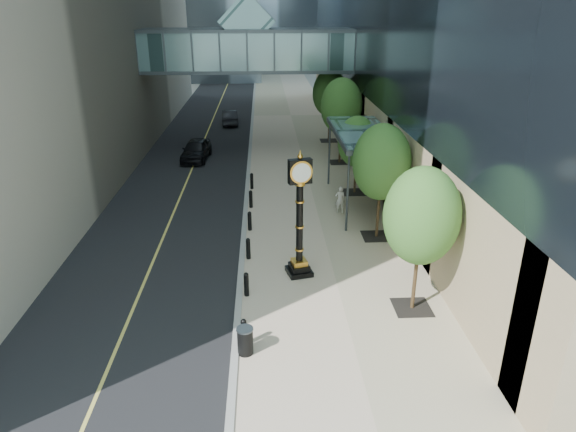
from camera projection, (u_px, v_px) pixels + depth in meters
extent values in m
plane|color=gray|center=(327.00, 363.00, 16.59)|extent=(320.00, 320.00, 0.00)
cube|color=black|center=(214.00, 117.00, 53.21)|extent=(8.00, 180.00, 0.02)
cube|color=#B8A48E|center=(291.00, 116.00, 53.56)|extent=(8.00, 180.00, 0.06)
cube|color=gray|center=(253.00, 116.00, 53.38)|extent=(0.25, 180.00, 0.07)
cube|color=slate|center=(248.00, 50.00, 39.45)|extent=(17.00, 4.00, 3.00)
cube|color=#383F44|center=(248.00, 70.00, 40.01)|extent=(17.00, 4.20, 0.25)
cube|color=#383F44|center=(247.00, 30.00, 38.90)|extent=(17.00, 4.20, 0.25)
cube|color=slate|center=(247.00, 21.00, 38.66)|extent=(4.24, 3.00, 4.24)
cube|color=#383F44|center=(362.00, 134.00, 28.08)|extent=(3.00, 8.00, 0.25)
cube|color=slate|center=(362.00, 131.00, 28.02)|extent=(2.80, 7.80, 0.06)
cylinder|color=#383F44|center=(348.00, 193.00, 25.40)|extent=(0.12, 0.12, 4.20)
cylinder|color=#383F44|center=(329.00, 153.00, 32.23)|extent=(0.12, 0.12, 4.20)
cylinder|color=black|center=(244.00, 334.00, 17.19)|extent=(0.20, 0.20, 0.90)
cylinder|color=black|center=(246.00, 285.00, 20.15)|extent=(0.20, 0.20, 0.90)
cylinder|color=black|center=(248.00, 250.00, 23.10)|extent=(0.20, 0.20, 0.90)
cylinder|color=black|center=(250.00, 222.00, 26.06)|extent=(0.20, 0.20, 0.90)
cylinder|color=black|center=(251.00, 200.00, 29.01)|extent=(0.20, 0.20, 0.90)
cylinder|color=black|center=(252.00, 182.00, 31.97)|extent=(0.20, 0.20, 0.90)
cube|color=black|center=(412.00, 307.00, 19.49)|extent=(1.40, 1.40, 0.02)
cylinder|color=#3A2D18|center=(416.00, 273.00, 18.93)|extent=(0.14, 0.14, 2.96)
ellipsoid|color=#2E5B21|center=(422.00, 216.00, 18.06)|extent=(2.72, 2.72, 3.62)
cube|color=black|center=(376.00, 236.00, 25.50)|extent=(1.40, 1.40, 0.02)
cylinder|color=#3A2D18|center=(378.00, 208.00, 24.93)|extent=(0.14, 0.14, 3.01)
ellipsoid|color=#2E5B21|center=(382.00, 162.00, 24.04)|extent=(2.75, 2.75, 3.67)
cube|color=black|center=(354.00, 192.00, 31.50)|extent=(1.40, 1.40, 0.02)
cylinder|color=#3A2D18|center=(355.00, 173.00, 31.03)|extent=(0.14, 0.14, 2.51)
ellipsoid|color=#2E5B21|center=(357.00, 141.00, 30.29)|extent=(2.30, 2.30, 3.06)
cube|color=black|center=(339.00, 162.00, 37.50)|extent=(1.40, 1.40, 0.02)
cylinder|color=#3A2D18|center=(340.00, 141.00, 36.89)|extent=(0.14, 0.14, 3.22)
ellipsoid|color=#2E5B21|center=(342.00, 106.00, 35.95)|extent=(2.95, 2.95, 3.93)
cube|color=black|center=(329.00, 141.00, 43.51)|extent=(1.40, 1.40, 0.02)
cylinder|color=#3A2D18|center=(329.00, 122.00, 42.91)|extent=(0.14, 0.14, 3.13)
ellipsoid|color=#2E5B21|center=(330.00, 93.00, 41.99)|extent=(2.87, 2.87, 3.82)
cube|color=black|center=(299.00, 271.00, 21.93)|extent=(1.20, 1.20, 0.22)
cube|color=black|center=(299.00, 267.00, 21.84)|extent=(0.93, 0.93, 0.22)
cube|color=gold|center=(299.00, 262.00, 21.76)|extent=(0.73, 0.73, 0.22)
cylinder|color=black|center=(300.00, 223.00, 21.07)|extent=(0.29, 0.29, 3.42)
cube|color=black|center=(300.00, 171.00, 20.23)|extent=(0.99, 0.55, 0.99)
cylinder|color=white|center=(300.00, 170.00, 20.41)|extent=(0.76, 0.23, 0.77)
cylinder|color=white|center=(300.00, 173.00, 20.05)|extent=(0.76, 0.23, 0.77)
sphere|color=gold|center=(300.00, 156.00, 20.00)|extent=(0.22, 0.22, 0.22)
cylinder|color=black|center=(245.00, 341.00, 16.79)|extent=(0.59, 0.59, 0.90)
imported|color=#B6B1A7|center=(340.00, 200.00, 28.14)|extent=(0.57, 0.39, 1.53)
imported|color=black|center=(196.00, 150.00, 38.07)|extent=(2.16, 4.58, 1.51)
imported|color=black|center=(230.00, 117.00, 49.50)|extent=(1.80, 4.24, 1.36)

